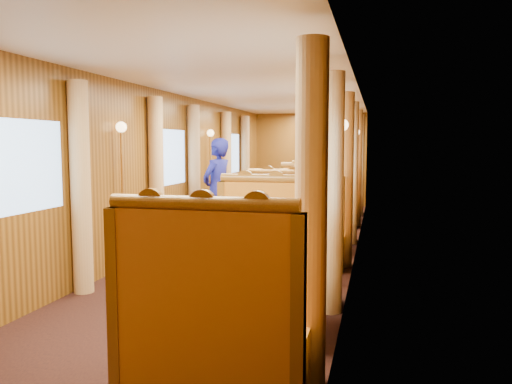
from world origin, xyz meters
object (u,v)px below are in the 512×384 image
(banquette_mid_aft, at_px, (314,216))
(teapot_right, at_px, (239,247))
(banquette_near_aft, at_px, (273,261))
(table_mid, at_px, (306,228))
(table_near, at_px, (249,293))
(steward, at_px, (217,190))
(banquette_far_fwd, at_px, (324,205))
(tea_tray, at_px, (234,249))
(banquette_near_fwd, at_px, (211,329))
(fruit_plate, at_px, (278,253))
(table_far, at_px, (328,202))
(banquette_far_aft, at_px, (332,196))
(rose_vase_mid, at_px, (308,192))
(passenger, at_px, (313,199))
(banquette_mid_fwd, at_px, (296,236))
(teapot_left, at_px, (231,243))
(rose_vase_far, at_px, (327,178))

(banquette_mid_aft, relative_size, teapot_right, 9.81)
(banquette_near_aft, relative_size, table_mid, 1.28)
(table_near, distance_m, steward, 4.26)
(banquette_far_fwd, relative_size, tea_tray, 3.94)
(banquette_near_aft, relative_size, banquette_mid_aft, 1.00)
(banquette_near_fwd, height_order, fruit_plate, banquette_near_fwd)
(table_mid, height_order, table_far, same)
(banquette_far_aft, distance_m, rose_vase_mid, 4.55)
(table_far, bearing_deg, tea_tray, -91.08)
(rose_vase_mid, relative_size, passenger, 0.47)
(banquette_near_aft, relative_size, banquette_far_fwd, 1.00)
(table_near, xyz_separation_m, banquette_near_fwd, (0.00, -1.01, 0.05))
(banquette_far_aft, xyz_separation_m, steward, (-1.58, -4.09, 0.46))
(banquette_mid_aft, distance_m, banquette_far_fwd, 1.47)
(banquette_near_fwd, bearing_deg, table_mid, 90.00)
(fruit_plate, relative_size, passenger, 0.27)
(rose_vase_mid, bearing_deg, banquette_near_fwd, -90.29)
(banquette_near_fwd, height_order, table_far, banquette_near_fwd)
(banquette_mid_fwd, height_order, table_far, banquette_mid_fwd)
(teapot_right, xyz_separation_m, steward, (-1.52, 4.04, 0.08))
(banquette_mid_aft, relative_size, fruit_plate, 6.65)
(steward, bearing_deg, fruit_plate, 44.75)
(table_near, distance_m, tea_tray, 0.41)
(rose_vase_mid, xyz_separation_m, steward, (-1.60, 0.43, -0.05))
(table_far, height_order, fruit_plate, fruit_plate)
(fruit_plate, bearing_deg, teapot_right, 177.53)
(banquette_near_aft, xyz_separation_m, rose_vase_mid, (0.02, 2.48, 0.50))
(banquette_far_fwd, xyz_separation_m, teapot_left, (-0.14, -6.07, 0.40))
(banquette_far_fwd, distance_m, steward, 2.64)
(teapot_right, height_order, rose_vase_far, rose_vase_far)
(banquette_far_aft, distance_m, tea_tray, 8.05)
(table_near, xyz_separation_m, steward, (-1.58, 3.92, 0.51))
(banquette_near_fwd, bearing_deg, table_far, 90.00)
(banquette_near_aft, distance_m, passenger, 3.32)
(banquette_near_fwd, relative_size, passenger, 1.76)
(banquette_mid_aft, height_order, tea_tray, banquette_mid_aft)
(fruit_plate, bearing_deg, banquette_near_aft, 103.54)
(tea_tray, bearing_deg, teapot_left, -98.02)
(teapot_left, bearing_deg, banquette_far_aft, 66.73)
(teapot_left, bearing_deg, teapot_right, -48.50)
(banquette_far_aft, xyz_separation_m, rose_vase_far, (-0.03, -1.04, 0.50))
(table_near, height_order, banquette_near_fwd, banquette_near_fwd)
(rose_vase_mid, height_order, steward, steward)
(rose_vase_mid, bearing_deg, table_near, -90.37)
(fruit_plate, bearing_deg, banquette_far_aft, 91.95)
(fruit_plate, distance_m, rose_vase_mid, 3.64)
(rose_vase_mid, bearing_deg, banquette_far_fwd, 90.52)
(banquette_far_fwd, xyz_separation_m, teapot_right, (-0.06, -6.11, 0.38))
(table_near, height_order, banquette_far_fwd, banquette_far_fwd)
(banquette_mid_aft, relative_size, teapot_left, 7.54)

